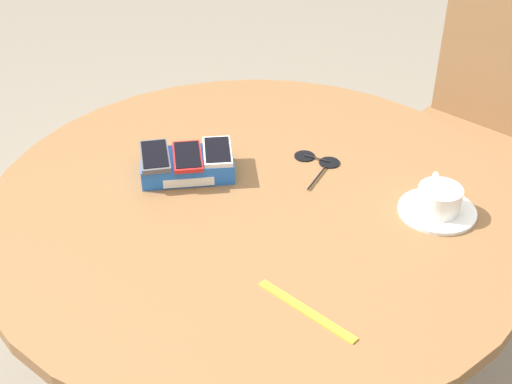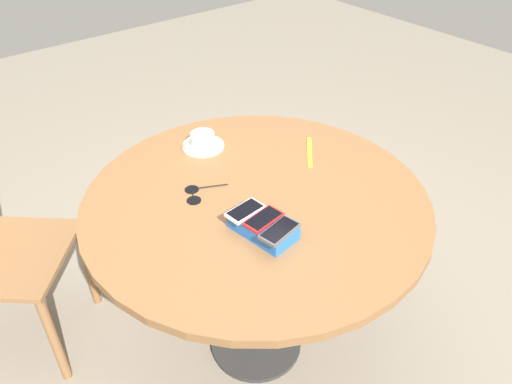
% 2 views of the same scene
% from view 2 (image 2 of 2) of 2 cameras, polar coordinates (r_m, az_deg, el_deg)
% --- Properties ---
extents(ground_plane, '(8.00, 8.00, 0.00)m').
position_cam_2_polar(ground_plane, '(2.21, -0.00, -16.89)').
color(ground_plane, gray).
extents(round_table, '(1.15, 1.15, 0.78)m').
position_cam_2_polar(round_table, '(1.71, -0.00, -2.99)').
color(round_table, '#2D2D2D').
rests_on(round_table, ground_plane).
extents(phone_box, '(0.21, 0.14, 0.04)m').
position_cam_2_polar(phone_box, '(1.50, 0.79, -4.02)').
color(phone_box, blue).
rests_on(phone_box, round_table).
extents(phone_gray, '(0.08, 0.14, 0.01)m').
position_cam_2_polar(phone_gray, '(1.45, 2.71, -4.46)').
color(phone_gray, '#515156').
rests_on(phone_gray, phone_box).
extents(phone_red, '(0.08, 0.13, 0.01)m').
position_cam_2_polar(phone_red, '(1.49, 0.87, -3.11)').
color(phone_red, red).
rests_on(phone_red, phone_box).
extents(phone_white, '(0.07, 0.12, 0.01)m').
position_cam_2_polar(phone_white, '(1.52, -1.26, -2.17)').
color(phone_white, silver).
rests_on(phone_white, phone_box).
extents(saucer, '(0.16, 0.16, 0.01)m').
position_cam_2_polar(saucer, '(1.93, -6.06, 5.26)').
color(saucer, white).
rests_on(saucer, round_table).
extents(coffee_cup, '(0.09, 0.12, 0.06)m').
position_cam_2_polar(coffee_cup, '(1.91, -6.20, 6.02)').
color(coffee_cup, white).
rests_on(coffee_cup, saucer).
extents(lanyard_strap, '(0.17, 0.16, 0.00)m').
position_cam_2_polar(lanyard_strap, '(1.90, 6.14, 4.57)').
color(lanyard_strap, yellow).
rests_on(lanyard_strap, round_table).
extents(sunglasses, '(0.10, 0.16, 0.01)m').
position_cam_2_polar(sunglasses, '(1.68, -6.99, -0.22)').
color(sunglasses, black).
rests_on(sunglasses, round_table).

